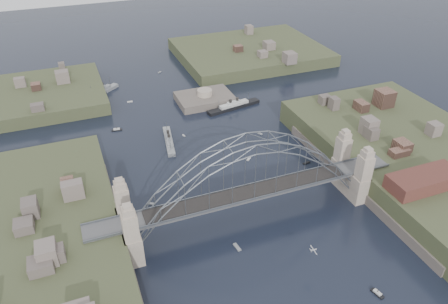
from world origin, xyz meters
The scene contains 24 objects.
ground centered at (0.00, 0.00, 0.00)m, with size 500.00×500.00×0.00m, color black.
bridge centered at (0.00, 0.00, 12.32)m, with size 84.00×13.80×24.60m.
shore_west centered at (-57.32, 0.00, 1.97)m, with size 50.50×90.00×12.00m.
shore_east centered at (57.32, 0.00, 1.97)m, with size 50.50×90.00×12.00m.
headland_nw centered at (-55.00, 95.00, 0.50)m, with size 60.00×45.00×9.00m, color #3C4327.
headland_ne centered at (50.00, 110.00, 0.75)m, with size 70.00×55.00×9.50m, color #3C4327.
fort_island centered at (12.00, 70.00, -0.34)m, with size 22.00×16.00×9.40m.
wharf_shed centered at (44.00, -14.00, 10.00)m, with size 20.00×8.00×4.00m, color #592D26.
finger_pier centered at (39.00, -28.00, 0.70)m, with size 4.00×22.00×1.40m, color #525355.
naval_cruiser_near centered at (-9.87, 44.82, 0.86)m, with size 5.38×18.69×5.56m.
naval_cruiser_far centered at (-26.01, 92.84, 0.96)m, with size 15.68×13.64×6.18m.
ocean_liner centered at (20.81, 60.65, 0.87)m, with size 22.92×7.14×5.58m.
aeroplane centered at (5.89, -21.99, 6.42)m, with size 1.65×3.09×0.45m.
small_boat_a centered at (-23.25, 14.78, 0.15)m, with size 2.26×1.72×0.45m.
small_boat_b centered at (11.47, 25.32, 0.15)m, with size 1.97×1.77×0.45m.
small_boat_c centered at (-7.23, -9.33, 0.15)m, with size 1.23×2.84×0.45m.
small_boat_d centered at (21.75, 38.72, 0.15)m, with size 1.45×2.20×0.45m.
small_boat_e centered at (-25.21, 59.81, 0.28)m, with size 3.87×1.74×1.43m.
small_boat_f centered at (-3.86, 47.19, 0.15)m, with size 0.84×1.52×0.45m.
small_boat_g centered at (16.04, -33.40, 0.28)m, with size 1.68×3.27×1.43m.
small_boat_h centered at (-16.40, 80.98, 0.15)m, with size 2.25×0.89×0.45m.
small_boat_i centered at (27.70, 16.55, 0.15)m, with size 2.56×1.19×0.45m.
small_boat_k centered at (2.46, 106.75, 0.15)m, with size 1.90×1.82×0.45m.
small_boat_l centered at (-37.81, 26.87, 0.15)m, with size 2.35×2.04×0.45m.
Camera 1 is at (-37.78, -78.64, 77.28)m, focal length 34.28 mm.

